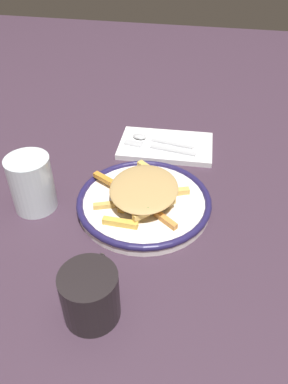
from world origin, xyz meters
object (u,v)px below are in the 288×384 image
(spoon, at_px, (152,139))
(water_glass, at_px, (32,183))
(plate, at_px, (144,202))
(napkin, at_px, (166,146))
(coffee_mug, at_px, (90,295))
(fork, at_px, (159,148))
(fries_heap, at_px, (144,191))

(spoon, relative_size, water_glass, 1.38)
(plate, distance_m, napkin, 0.22)
(water_glass, xyz_separation_m, coffee_mug, (-0.21, -0.18, -0.01))
(plate, distance_m, coffee_mug, 0.25)
(spoon, bearing_deg, fork, -144.93)
(coffee_mug, bearing_deg, plate, -6.17)
(fries_heap, relative_size, spoon, 1.30)
(coffee_mug, bearing_deg, fries_heap, -6.45)
(water_glass, bearing_deg, plate, -79.68)
(napkin, relative_size, fork, 1.25)
(plate, height_order, water_glass, water_glass)
(napkin, bearing_deg, water_glass, 140.45)
(fries_heap, distance_m, napkin, 0.23)
(spoon, height_order, water_glass, water_glass)
(fries_heap, distance_m, fork, 0.20)
(napkin, bearing_deg, fries_heap, 178.35)
(spoon, bearing_deg, coffee_mug, -179.94)
(spoon, height_order, coffee_mug, coffee_mug)
(plate, bearing_deg, napkin, -1.92)
(napkin, distance_m, coffee_mug, 0.47)
(plate, relative_size, napkin, 1.18)
(fries_heap, bearing_deg, plate, 40.65)
(plate, relative_size, fork, 1.48)
(spoon, xyz_separation_m, water_glass, (-0.27, 0.18, 0.04))
(fries_heap, distance_m, coffee_mug, 0.24)
(fries_heap, height_order, spoon, fries_heap)
(fork, relative_size, coffee_mug, 1.60)
(plate, height_order, spoon, plate)
(fork, bearing_deg, water_glass, 139.08)
(water_glass, height_order, coffee_mug, water_glass)
(spoon, bearing_deg, water_glass, 145.78)
(plate, distance_m, fork, 0.20)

